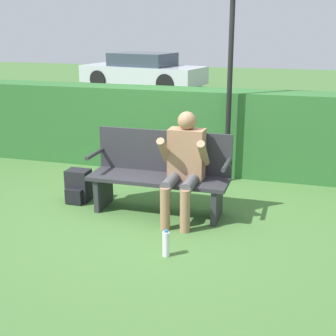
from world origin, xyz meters
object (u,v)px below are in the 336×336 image
object	(u,v)px
signpost	(230,61)
parked_car	(143,71)
park_bench	(160,174)
water_bottle	(166,244)
person_seated	(184,162)
backpack	(78,186)

from	to	relation	value
signpost	parked_car	distance (m)	10.53
park_bench	water_bottle	distance (m)	1.22
person_seated	parked_car	distance (m)	11.72
person_seated	water_bottle	distance (m)	1.12
backpack	water_bottle	xyz separation A→B (m)	(1.50, -1.11, -0.06)
person_seated	parked_car	world-z (taller)	person_seated
park_bench	parked_car	xyz separation A→B (m)	(-3.99, 10.76, 0.13)
park_bench	person_seated	xyz separation A→B (m)	(0.33, -0.14, 0.21)
backpack	parked_car	size ratio (longest dim) A/B	0.09
backpack	signpost	size ratio (longest dim) A/B	0.14
park_bench	parked_car	distance (m)	11.48
water_bottle	backpack	bearing A→B (deg)	143.38
person_seated	signpost	xyz separation A→B (m)	(0.25, 1.48, 1.01)
water_bottle	park_bench	bearing A→B (deg)	110.06
park_bench	person_seated	size ratio (longest dim) A/B	1.34
park_bench	signpost	xyz separation A→B (m)	(0.58, 1.34, 1.22)
signpost	parked_car	size ratio (longest dim) A/B	0.65
backpack	water_bottle	distance (m)	1.87
signpost	parked_car	xyz separation A→B (m)	(-4.57, 9.42, -1.10)
person_seated	parked_car	xyz separation A→B (m)	(-4.32, 10.90, -0.08)
park_bench	backpack	xyz separation A→B (m)	(-1.09, 0.01, -0.27)
park_bench	parked_car	size ratio (longest dim) A/B	0.36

